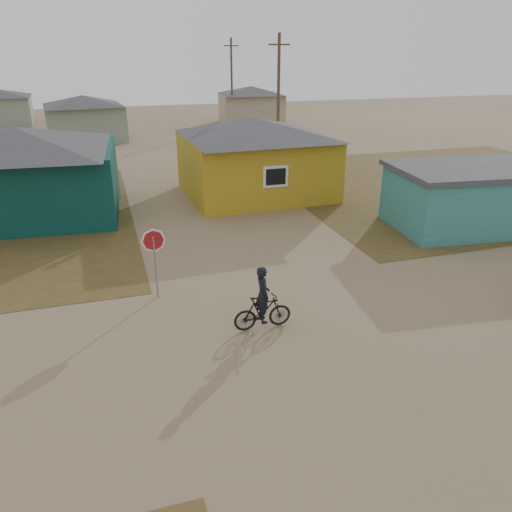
{
  "coord_description": "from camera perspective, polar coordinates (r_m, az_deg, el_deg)",
  "views": [
    {
      "loc": [
        -4.99,
        -10.24,
        7.08
      ],
      "look_at": [
        -0.9,
        3.0,
        1.3
      ],
      "focal_mm": 35.0,
      "sensor_mm": 36.0,
      "label": 1
    }
  ],
  "objects": [
    {
      "name": "ground",
      "position": [
        13.41,
        7.59,
        -9.45
      ],
      "size": [
        120.0,
        120.0,
        0.0
      ],
      "primitive_type": "plane",
      "color": "#907453"
    },
    {
      "name": "grass_ne",
      "position": [
        30.83,
        21.69,
        7.79
      ],
      "size": [
        20.0,
        18.0,
        0.0
      ],
      "primitive_type": "cube",
      "color": "brown",
      "rests_on": "ground"
    },
    {
      "name": "house_teal",
      "position": [
        24.52,
        -25.3,
        8.67
      ],
      "size": [
        8.93,
        7.08,
        4.0
      ],
      "color": "#09332D",
      "rests_on": "ground"
    },
    {
      "name": "house_yellow",
      "position": [
        25.87,
        0.01,
        11.33
      ],
      "size": [
        7.72,
        6.76,
        3.9
      ],
      "color": "#B5901B",
      "rests_on": "ground"
    },
    {
      "name": "shed_turquoise",
      "position": [
        22.87,
        23.06,
        6.23
      ],
      "size": [
        6.71,
        4.93,
        2.6
      ],
      "color": "teal",
      "rests_on": "ground"
    },
    {
      "name": "house_pale_west",
      "position": [
        44.55,
        -18.98,
        14.75
      ],
      "size": [
        7.04,
        6.15,
        3.6
      ],
      "color": "gray",
      "rests_on": "ground"
    },
    {
      "name": "house_beige_east",
      "position": [
        52.68,
        -0.57,
        16.96
      ],
      "size": [
        6.95,
        6.05,
        3.6
      ],
      "color": "tan",
      "rests_on": "ground"
    },
    {
      "name": "house_pale_north",
      "position": [
        57.2,
        -27.13,
        14.95
      ],
      "size": [
        6.28,
        5.81,
        3.4
      ],
      "color": "gray",
      "rests_on": "ground"
    },
    {
      "name": "utility_pole_near",
      "position": [
        34.35,
        2.57,
        17.72
      ],
      "size": [
        1.4,
        0.2,
        8.0
      ],
      "color": "brown",
      "rests_on": "ground"
    },
    {
      "name": "utility_pole_far",
      "position": [
        49.91,
        -2.79,
        19.25
      ],
      "size": [
        1.4,
        0.2,
        8.0
      ],
      "color": "brown",
      "rests_on": "ground"
    },
    {
      "name": "stop_sign",
      "position": [
        15.05,
        -11.59,
        1.02
      ],
      "size": [
        0.69,
        0.29,
        2.22
      ],
      "color": "gray",
      "rests_on": "ground"
    },
    {
      "name": "cyclist",
      "position": [
        13.48,
        0.76,
        -5.77
      ],
      "size": [
        1.61,
        0.58,
        1.83
      ],
      "color": "black",
      "rests_on": "ground"
    }
  ]
}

